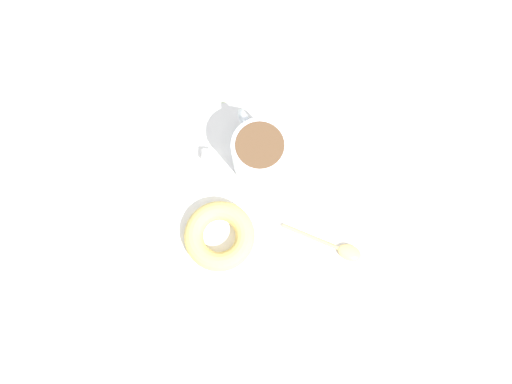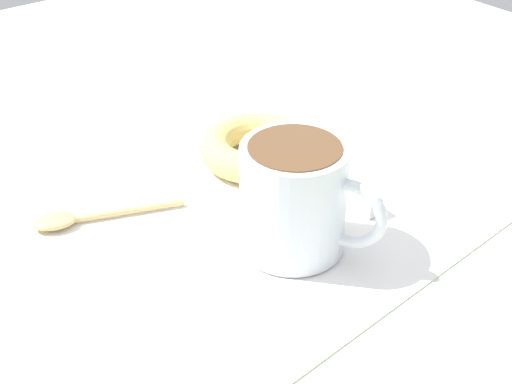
# 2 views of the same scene
# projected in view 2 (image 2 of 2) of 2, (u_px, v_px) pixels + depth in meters

# --- Properties ---
(ground_plane) EXTENTS (1.20, 1.20, 0.02)m
(ground_plane) POSITION_uv_depth(u_px,v_px,m) (232.00, 212.00, 0.62)
(ground_plane) COLOR beige
(napkin) EXTENTS (0.33, 0.33, 0.00)m
(napkin) POSITION_uv_depth(u_px,v_px,m) (256.00, 213.00, 0.60)
(napkin) COLOR white
(napkin) RESTS_ON ground_plane
(coffee_cup) EXTENTS (0.08, 0.11, 0.09)m
(coffee_cup) POSITION_uv_depth(u_px,v_px,m) (295.00, 197.00, 0.53)
(coffee_cup) COLOR silver
(coffee_cup) RESTS_ON napkin
(donut) EXTENTS (0.11, 0.11, 0.03)m
(donut) POSITION_uv_depth(u_px,v_px,m) (256.00, 147.00, 0.66)
(donut) COLOR #E5C66B
(donut) RESTS_ON napkin
(spoon) EXTENTS (0.12, 0.06, 0.01)m
(spoon) POSITION_uv_depth(u_px,v_px,m) (75.00, 218.00, 0.58)
(spoon) COLOR #D8B772
(spoon) RESTS_ON napkin
(sugar_cube) EXTENTS (0.02, 0.02, 0.02)m
(sugar_cube) POSITION_uv_depth(u_px,v_px,m) (370.00, 205.00, 0.59)
(sugar_cube) COLOR white
(sugar_cube) RESTS_ON napkin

